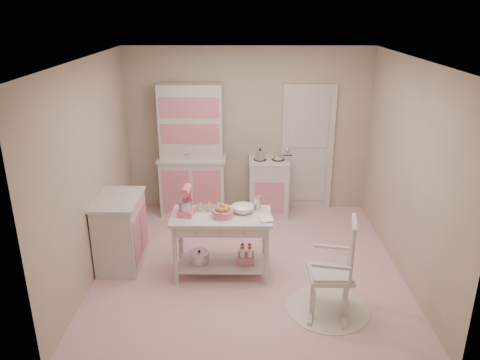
# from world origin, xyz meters

# --- Properties ---
(room_shell) EXTENTS (3.84, 3.84, 2.62)m
(room_shell) POSITION_xyz_m (0.00, 0.00, 1.65)
(room_shell) COLOR pink
(room_shell) RESTS_ON ground
(door) EXTENTS (0.82, 0.05, 2.04)m
(door) POSITION_xyz_m (0.95, 1.87, 1.02)
(door) COLOR silver
(door) RESTS_ON ground
(hutch) EXTENTS (1.06, 0.50, 2.08)m
(hutch) POSITION_xyz_m (-0.87, 1.66, 1.04)
(hutch) COLOR silver
(hutch) RESTS_ON ground
(stove) EXTENTS (0.62, 0.57, 0.92)m
(stove) POSITION_xyz_m (0.33, 1.61, 0.46)
(stove) COLOR silver
(stove) RESTS_ON ground
(base_cabinet) EXTENTS (0.54, 0.84, 0.92)m
(base_cabinet) POSITION_xyz_m (-1.63, 0.05, 0.46)
(base_cabinet) COLOR silver
(base_cabinet) RESTS_ON ground
(lace_rug) EXTENTS (0.92, 0.92, 0.01)m
(lace_rug) POSITION_xyz_m (0.87, -0.91, 0.01)
(lace_rug) COLOR white
(lace_rug) RESTS_ON ground
(rocking_chair) EXTENTS (0.61, 0.80, 1.10)m
(rocking_chair) POSITION_xyz_m (0.87, -0.91, 0.55)
(rocking_chair) COLOR silver
(rocking_chair) RESTS_ON ground
(work_table) EXTENTS (1.20, 0.60, 0.80)m
(work_table) POSITION_xyz_m (-0.33, -0.18, 0.40)
(work_table) COLOR silver
(work_table) RESTS_ON ground
(stand_mixer) EXTENTS (0.23, 0.30, 0.34)m
(stand_mixer) POSITION_xyz_m (-0.75, -0.16, 0.97)
(stand_mixer) COLOR #FF6B82
(stand_mixer) RESTS_ON work_table
(cookie_tray) EXTENTS (0.34, 0.24, 0.02)m
(cookie_tray) POSITION_xyz_m (-0.48, 0.00, 0.81)
(cookie_tray) COLOR silver
(cookie_tray) RESTS_ON work_table
(bread_basket) EXTENTS (0.25, 0.25, 0.09)m
(bread_basket) POSITION_xyz_m (-0.31, -0.23, 0.85)
(bread_basket) COLOR #D3798D
(bread_basket) RESTS_ON work_table
(mixing_bowl) EXTENTS (0.27, 0.27, 0.08)m
(mixing_bowl) POSITION_xyz_m (-0.07, -0.10, 0.84)
(mixing_bowl) COLOR white
(mixing_bowl) RESTS_ON work_table
(metal_pitcher) EXTENTS (0.10, 0.10, 0.17)m
(metal_pitcher) POSITION_xyz_m (0.11, -0.02, 0.89)
(metal_pitcher) COLOR silver
(metal_pitcher) RESTS_ON work_table
(recipe_book) EXTENTS (0.18, 0.23, 0.02)m
(recipe_book) POSITION_xyz_m (0.12, -0.30, 0.81)
(recipe_book) COLOR white
(recipe_book) RESTS_ON work_table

